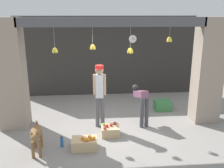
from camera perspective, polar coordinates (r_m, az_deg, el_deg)
name	(u,v)px	position (r m, az deg, el deg)	size (l,w,h in m)	color
ground_plane	(113,127)	(6.97, 0.30, -9.87)	(60.00, 60.00, 0.00)	gray
shop_back_wall	(106,56)	(9.39, -1.29, 6.35)	(6.64, 0.12, 2.94)	#2D2B28
shop_pillar_left	(11,75)	(7.06, -22.07, 1.95)	(0.70, 0.60, 2.94)	gray
shop_pillar_right	(208,71)	(7.46, 21.02, 2.77)	(0.70, 0.60, 2.94)	gray
storefront_awning	(113,23)	(6.39, 0.21, 13.84)	(4.74, 0.24, 0.93)	#4C4C51
dog	(36,134)	(5.84, -16.96, -10.95)	(0.32, 0.89, 0.68)	brown
shopkeeper	(100,91)	(6.65, -2.84, -1.60)	(0.34, 0.29, 1.73)	#56565B
worker_stooping	(141,101)	(6.97, 6.71, -3.81)	(0.37, 0.79, 1.04)	#424247
fruit_crate_oranges	(85,143)	(5.94, -6.26, -13.34)	(0.58, 0.39, 0.33)	tan
fruit_crate_apples	(110,130)	(6.52, -0.39, -10.55)	(0.46, 0.42, 0.31)	tan
produce_box_green	(163,105)	(8.26, 11.49, -4.79)	(0.51, 0.41, 0.31)	#387A42
water_bottle	(62,142)	(6.11, -11.41, -12.86)	(0.07, 0.07, 0.26)	#2D60AD
wall_clock	(133,39)	(9.33, 4.74, 10.23)	(0.31, 0.03, 0.31)	black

